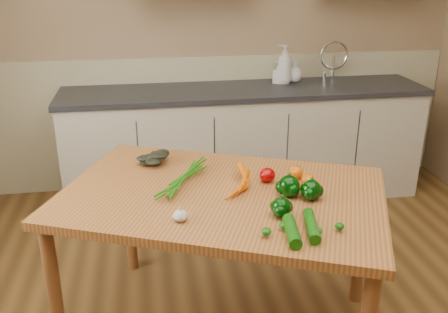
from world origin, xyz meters
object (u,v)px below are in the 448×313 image
at_px(soap_bottle_a, 285,64).
at_px(soap_bottle_b, 279,73).
at_px(garlic_bulb, 180,216).
at_px(pepper_a, 289,186).
at_px(tomato_a, 267,175).
at_px(pepper_c, 281,207).
at_px(table, 222,209).
at_px(zucchini_a, 311,226).
at_px(carrot_bunch, 223,179).
at_px(zucchini_b, 292,231).
at_px(soap_bottle_c, 294,71).
at_px(leafy_greens, 156,155).
at_px(pepper_b, 311,190).
at_px(tomato_b, 296,172).
at_px(tomato_c, 308,180).

distance_m(soap_bottle_a, soap_bottle_b, 0.08).
bearing_deg(garlic_bulb, pepper_a, 17.08).
height_order(garlic_bulb, tomato_a, tomato_a).
xyz_separation_m(soap_bottle_a, garlic_bulb, (-0.99, -1.98, -0.22)).
bearing_deg(garlic_bulb, pepper_c, -3.59).
distance_m(table, zucchini_a, 0.53).
bearing_deg(carrot_bunch, soap_bottle_b, 89.46).
bearing_deg(zucchini_b, pepper_c, 89.01).
relative_size(carrot_bunch, zucchini_a, 1.24).
height_order(soap_bottle_c, garlic_bulb, soap_bottle_c).
relative_size(soap_bottle_b, pepper_a, 1.70).
bearing_deg(pepper_c, soap_bottle_a, 74.25).
bearing_deg(leafy_greens, carrot_bunch, -46.76).
bearing_deg(garlic_bulb, table, 49.09).
distance_m(pepper_a, pepper_c, 0.21).
bearing_deg(pepper_b, zucchini_b, -120.27).
distance_m(leafy_greens, zucchini_a, 1.01).
bearing_deg(table, pepper_c, -29.78).
xyz_separation_m(soap_bottle_b, zucchini_b, (-0.53, -2.19, -0.15)).
xyz_separation_m(tomato_a, tomato_b, (0.15, 0.01, -0.00)).
xyz_separation_m(garlic_bulb, zucchini_b, (0.43, -0.20, 0.00)).
distance_m(soap_bottle_a, zucchini_a, 2.21).
relative_size(pepper_b, zucchini_a, 0.42).
relative_size(soap_bottle_b, zucchini_a, 0.76).
distance_m(tomato_c, zucchini_a, 0.44).
bearing_deg(pepper_a, pepper_b, -28.75).
distance_m(soap_bottle_a, pepper_c, 2.09).
relative_size(pepper_c, tomato_b, 1.20).
distance_m(pepper_a, tomato_a, 0.18).
bearing_deg(pepper_a, tomato_b, 63.89).
height_order(soap_bottle_c, leafy_greens, soap_bottle_c).
bearing_deg(table, tomato_b, 36.45).
bearing_deg(pepper_c, carrot_bunch, 120.21).
bearing_deg(soap_bottle_c, soap_bottle_b, 104.67).
bearing_deg(pepper_a, tomato_c, 37.78).
bearing_deg(tomato_a, leafy_greens, 149.82).
xyz_separation_m(soap_bottle_c, garlic_bulb, (-1.09, -2.01, -0.15)).
relative_size(soap_bottle_c, zucchini_b, 0.84).
xyz_separation_m(soap_bottle_a, leafy_greens, (-1.07, -1.34, -0.20)).
bearing_deg(soap_bottle_c, garlic_bulb, 155.09).
bearing_deg(tomato_c, pepper_a, -142.22).
height_order(garlic_bulb, zucchini_a, garlic_bulb).
relative_size(table, carrot_bunch, 6.30).
height_order(garlic_bulb, zucchini_b, zucchini_b).
relative_size(soap_bottle_b, pepper_b, 1.81).
height_order(tomato_a, tomato_b, tomato_a).
distance_m(leafy_greens, pepper_a, 0.77).
bearing_deg(tomato_b, table, -166.32).
height_order(soap_bottle_a, tomato_a, soap_bottle_a).
xyz_separation_m(leafy_greens, tomato_c, (0.72, -0.39, -0.02)).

